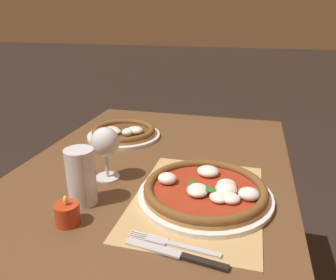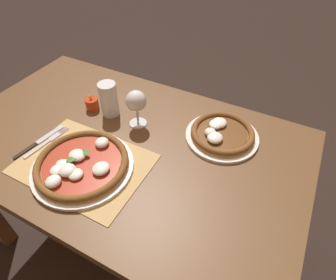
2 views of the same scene
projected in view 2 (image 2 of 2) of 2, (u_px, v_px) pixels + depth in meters
The scene contains 10 objects.
ground_plane at pixel (137, 235), 1.58m from camera, with size 24.00×24.00×0.00m, color black.
dining_table at pixel (126, 159), 1.14m from camera, with size 1.36×0.82×0.74m.
paper_placemat at pixel (84, 164), 0.98m from camera, with size 0.45×0.32×0.00m, color tan.
pizza_near at pixel (82, 164), 0.95m from camera, with size 0.35×0.35×0.05m.
pizza_far at pixel (222, 134), 1.07m from camera, with size 0.28×0.28×0.05m.
wine_glass at pixel (136, 103), 1.07m from camera, with size 0.08×0.08×0.16m.
pint_glass at pixel (109, 100), 1.14m from camera, with size 0.07×0.07×0.15m.
fork at pixel (47, 142), 1.06m from camera, with size 0.04×0.20×0.00m.
knife at pixel (40, 141), 1.06m from camera, with size 0.05×0.22×0.01m.
votive_candle at pixel (92, 104), 1.20m from camera, with size 0.06×0.06×0.07m.
Camera 2 is at (0.51, -0.60, 1.48)m, focal length 30.00 mm.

